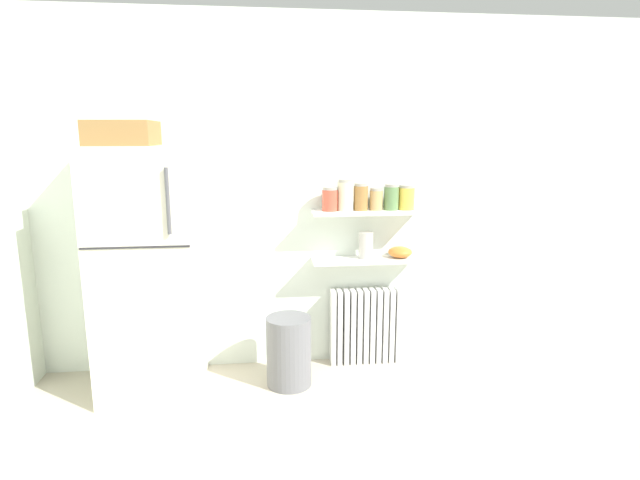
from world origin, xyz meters
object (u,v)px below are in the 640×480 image
Objects in this scene: storage_jar_5 at (406,198)px; shelf_bowl at (400,252)px; trash_bin at (289,351)px; storage_jar_4 at (391,197)px; storage_jar_1 at (345,195)px; storage_jar_3 at (376,199)px; radiator at (365,326)px; vase at (366,245)px; refrigerator at (148,267)px; storage_jar_0 at (330,199)px; storage_jar_2 at (361,197)px.

storage_jar_5 is 1.01× the size of shelf_bowl.
shelf_bowl is 0.36× the size of trash_bin.
storage_jar_1 is at bearing 180.00° from storage_jar_4.
storage_jar_5 is at bearing 16.89° from trash_bin.
storage_jar_3 is at bearing 180.00° from storage_jar_4.
radiator is 0.65m from vase.
trash_bin is (-0.78, -0.27, -1.05)m from storage_jar_4.
storage_jar_0 is at bearing 9.22° from refrigerator.
storage_jar_3 is at bearing 22.16° from trash_bin.
refrigerator reaches higher than vase.
storage_jar_0 is 0.76× the size of storage_jar_1.
trash_bin is at bearing -155.52° from vase.
storage_jar_3 is 0.90× the size of storage_jar_5.
storage_jar_5 is (0.23, 0.00, 0.01)m from storage_jar_3.
storage_jar_5 is at bearing 0.00° from shelf_bowl.
radiator is 2.58× the size of storage_jar_1.
vase is (-0.18, 0.00, -0.36)m from storage_jar_4.
storage_jar_2 reaches higher than storage_jar_4.
refrigerator is at bearing -173.49° from shelf_bowl.
storage_jar_2 is 0.23m from storage_jar_4.
vase is 1.11× the size of shelf_bowl.
storage_jar_2 is 1.05× the size of storage_jar_4.
storage_jar_4 is at bearing 180.00° from shelf_bowl.
storage_jar_3 is (1.60, 0.21, 0.41)m from refrigerator.
storage_jar_3 is 0.35m from vase.
storage_jar_4 reaches higher than storage_jar_3.
storage_jar_5 is (1.83, 0.21, 0.42)m from refrigerator.
storage_jar_2 is at bearing 180.00° from shelf_bowl.
storage_jar_3 is (0.06, -0.03, 0.99)m from radiator.
refrigerator is 9.18× the size of vase.
vase is (0.16, 0.00, -0.38)m from storage_jar_1.
radiator is 2.94× the size of vase.
shelf_bowl is (-0.03, 0.00, -0.41)m from storage_jar_5.
storage_jar_0 is at bearing 180.00° from storage_jar_3.
storage_jar_5 is 0.36× the size of trash_bin.
shelf_bowl is at bearing 0.00° from storage_jar_2.
storage_jar_0 is 0.44m from vase.
storage_jar_4 is at bearing 0.00° from storage_jar_2.
storage_jar_5 reaches higher than trash_bin.
storage_jar_1 is at bearing 0.00° from storage_jar_0.
storage_jar_1 is 0.23m from storage_jar_3.
storage_jar_5 is (0.28, -0.03, 1.00)m from radiator.
storage_jar_1 reaches higher than storage_jar_0.
storage_jar_1 is at bearing -170.03° from radiator.
radiator is at bearing 170.03° from storage_jar_4.
storage_jar_0 is at bearing 39.84° from trash_bin.
storage_jar_0 reaches higher than shelf_bowl.
radiator is at bearing 8.64° from refrigerator.
radiator is 0.99m from storage_jar_3.
shelf_bowl is (0.25, -0.03, 0.59)m from radiator.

